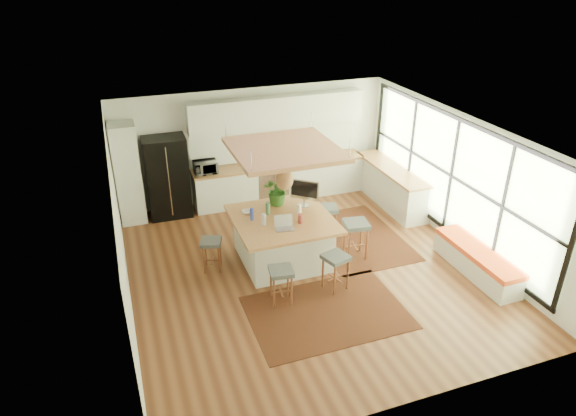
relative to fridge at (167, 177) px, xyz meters
name	(u,v)px	position (x,y,z in m)	size (l,w,h in m)	color
floor	(307,269)	(2.11, -3.20, -0.93)	(7.00, 7.00, 0.00)	#552B18
ceiling	(309,134)	(2.11, -3.20, 1.78)	(7.00, 7.00, 0.00)	white
wall_back	(254,144)	(2.11, 0.30, 0.42)	(6.50, 6.50, 0.00)	silver
wall_front	(413,325)	(2.11, -6.70, 0.42)	(6.50, 6.50, 0.00)	silver
wall_left	(120,236)	(-1.14, -3.20, 0.42)	(7.00, 7.00, 0.00)	silver
wall_right	(459,181)	(5.36, -3.20, 0.42)	(7.00, 7.00, 0.00)	silver
window_wall	(458,179)	(5.33, -3.20, 0.47)	(0.10, 6.20, 2.60)	black
pantry	(128,174)	(-0.84, -0.02, 0.20)	(0.55, 0.60, 2.25)	silver
back_counter_base	(280,181)	(2.66, -0.02, -0.49)	(4.20, 0.60, 0.88)	silver
back_counter_top	(280,164)	(2.66, -0.02, -0.03)	(4.24, 0.64, 0.05)	#975D35
backsplash	(276,142)	(2.66, 0.28, 0.43)	(4.20, 0.02, 0.80)	white
upper_cabinets	(278,111)	(2.66, 0.12, 1.22)	(4.20, 0.34, 0.70)	silver
range	(270,180)	(2.41, -0.02, -0.43)	(0.76, 0.62, 1.00)	#A5A5AA
right_counter_base	(390,186)	(5.04, -1.20, -0.49)	(0.60, 2.50, 0.88)	silver
right_counter_top	(392,169)	(5.04, -1.20, -0.03)	(0.64, 2.54, 0.05)	#975D35
window_bench	(477,261)	(5.06, -4.40, -0.68)	(0.52, 2.00, 0.50)	silver
ceiling_panel	(285,164)	(1.81, -2.80, 1.12)	(1.86, 1.86, 0.80)	#975D35
rug_near	(327,312)	(1.94, -4.56, -0.92)	(2.60, 1.80, 0.01)	black
rug_right	(355,237)	(3.54, -2.44, -0.92)	(1.80, 2.60, 0.01)	black
fridge	(167,177)	(0.00, 0.00, 0.00)	(0.93, 0.73, 1.86)	black
island	(282,239)	(1.79, -2.74, -0.46)	(1.85, 1.85, 0.93)	#975D35
stool_near_left	(281,285)	(1.32, -4.02, -0.57)	(0.40, 0.40, 0.67)	#43484A
stool_near_right	(335,271)	(2.36, -3.96, -0.57)	(0.41, 0.41, 0.69)	#43484A
stool_right_front	(355,241)	(3.17, -3.11, -0.57)	(0.46, 0.46, 0.77)	#43484A
stool_right_back	(326,222)	(2.95, -2.20, -0.57)	(0.42, 0.42, 0.72)	#43484A
stool_left_side	(212,253)	(0.42, -2.60, -0.57)	(0.38, 0.38, 0.64)	#43484A
laptop	(285,223)	(1.68, -3.17, 0.12)	(0.34, 0.36, 0.25)	#A5A5AA
monitor	(304,194)	(2.37, -2.38, 0.26)	(0.59, 0.21, 0.55)	#A5A5AA
microwave	(205,166)	(0.86, -0.06, 0.18)	(0.53, 0.29, 0.36)	#A5A5AA
island_plant	(277,193)	(1.88, -2.13, 0.25)	(0.55, 0.62, 0.48)	#1E4C19
island_bowl	(247,212)	(1.21, -2.33, 0.03)	(0.20, 0.20, 0.05)	white
island_bottle_0	(253,216)	(1.24, -2.64, 0.10)	(0.07, 0.07, 0.19)	#2D3DB6
island_bottle_1	(264,220)	(1.39, -2.89, 0.10)	(0.07, 0.07, 0.19)	silver
island_bottle_2	(300,218)	(2.04, -3.04, 0.10)	(0.07, 0.07, 0.19)	maroon
island_bottle_3	(299,209)	(2.14, -2.69, 0.10)	(0.07, 0.07, 0.19)	white
island_bottle_4	(268,209)	(1.59, -2.49, 0.10)	(0.07, 0.07, 0.19)	#45744D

